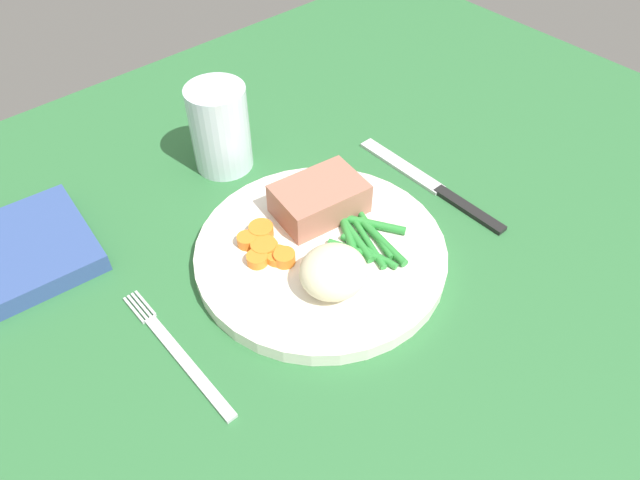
{
  "coord_description": "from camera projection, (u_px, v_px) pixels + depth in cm",
  "views": [
    {
      "loc": [
        -23.42,
        -29.19,
        45.43
      ],
      "look_at": [
        2.33,
        0.11,
        4.6
      ],
      "focal_mm": 32.67,
      "sensor_mm": 36.0,
      "label": 1
    }
  ],
  "objects": [
    {
      "name": "napkin",
      "position": [
        19.0,
        253.0,
        0.57
      ],
      "size": [
        14.71,
        14.23,
        2.01
      ],
      "primitive_type": "cube",
      "rotation": [
        0.0,
        0.0,
        -0.09
      ],
      "color": "#334C8C",
      "rests_on": "dining_table"
    },
    {
      "name": "mashed_potatoes",
      "position": [
        334.0,
        271.0,
        0.52
      ],
      "size": [
        6.32,
        6.1,
        3.99
      ],
      "primitive_type": "ellipsoid",
      "color": "beige",
      "rests_on": "dinner_plate"
    },
    {
      "name": "carrot_slices",
      "position": [
        266.0,
        247.0,
        0.56
      ],
      "size": [
        4.82,
        6.67,
        1.18
      ],
      "color": "orange",
      "rests_on": "dinner_plate"
    },
    {
      "name": "green_beans",
      "position": [
        365.0,
        238.0,
        0.57
      ],
      "size": [
        7.35,
        10.06,
        0.87
      ],
      "color": "#2D8C38",
      "rests_on": "dinner_plate"
    },
    {
      "name": "water_glass",
      "position": [
        221.0,
        133.0,
        0.66
      ],
      "size": [
        6.67,
        6.67,
        10.08
      ],
      "color": "silver",
      "rests_on": "dining_table"
    },
    {
      "name": "meat_portion",
      "position": [
        319.0,
        199.0,
        0.6
      ],
      "size": [
        9.73,
        7.29,
        3.43
      ],
      "primitive_type": "cube",
      "rotation": [
        0.0,
        0.0,
        -0.14
      ],
      "color": "#A86B56",
      "rests_on": "dinner_plate"
    },
    {
      "name": "fork",
      "position": [
        177.0,
        353.0,
        0.5
      ],
      "size": [
        1.44,
        16.6,
        0.4
      ],
      "rotation": [
        0.0,
        0.0,
        -0.04
      ],
      "color": "silver",
      "rests_on": "dining_table"
    },
    {
      "name": "knife",
      "position": [
        432.0,
        186.0,
        0.66
      ],
      "size": [
        1.7,
        20.5,
        0.64
      ],
      "rotation": [
        0.0,
        0.0,
        -0.03
      ],
      "color": "black",
      "rests_on": "dining_table"
    },
    {
      "name": "dining_table",
      "position": [
        303.0,
        277.0,
        0.58
      ],
      "size": [
        120.0,
        90.0,
        2.0
      ],
      "color": "#2D6B38",
      "rests_on": "ground"
    },
    {
      "name": "dinner_plate",
      "position": [
        320.0,
        253.0,
        0.58
      ],
      "size": [
        24.83,
        24.83,
        1.6
      ],
      "primitive_type": "cylinder",
      "color": "white",
      "rests_on": "dining_table"
    }
  ]
}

